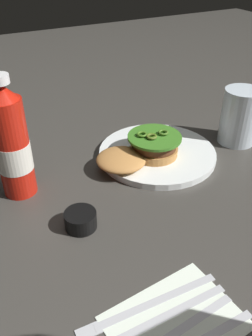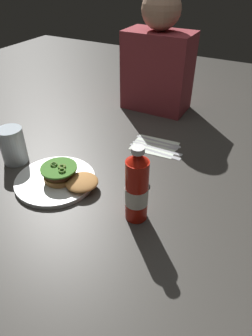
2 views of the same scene
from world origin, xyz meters
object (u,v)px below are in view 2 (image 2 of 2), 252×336
(napkin, at_px, (155,146))
(steak_knife, at_px, (158,152))
(spoon_utensil, at_px, (165,142))
(fork_utensil, at_px, (160,145))
(dinner_plate, at_px, (55,180))
(butter_knife, at_px, (160,148))
(water_glass, at_px, (13,146))
(diner_person, at_px, (158,60))
(burger_sandwich, at_px, (68,176))
(ketchup_bottle, at_px, (137,189))
(condiment_cup, at_px, (139,177))

(napkin, bearing_deg, steak_knife, -52.43)
(napkin, xyz_separation_m, spoon_utensil, (0.03, 0.04, 0.00))
(fork_utensil, bearing_deg, spoon_utensil, 68.82)
(dinner_plate, bearing_deg, butter_knife, 57.01)
(steak_knife, bearing_deg, napkin, 127.57)
(steak_knife, bearing_deg, water_glass, -146.03)
(butter_knife, xyz_separation_m, fork_utensil, (-0.01, 0.03, -0.00))
(spoon_utensil, bearing_deg, diner_person, 119.85)
(burger_sandwich, bearing_deg, ketchup_bottle, -5.68)
(butter_knife, bearing_deg, dinner_plate, -122.99)
(butter_knife, bearing_deg, ketchup_bottle, -77.71)
(water_glass, distance_m, diner_person, 0.74)
(dinner_plate, distance_m, burger_sandwich, 0.05)
(napkin, relative_size, steak_knife, 0.80)
(condiment_cup, relative_size, diner_person, 0.11)
(water_glass, relative_size, napkin, 0.76)
(napkin, bearing_deg, condiment_cup, -79.88)
(steak_knife, distance_m, diner_person, 0.47)
(butter_knife, xyz_separation_m, spoon_utensil, (-0.00, 0.05, -0.00))
(fork_utensil, bearing_deg, napkin, -140.47)
(dinner_plate, height_order, napkin, dinner_plate)
(burger_sandwich, relative_size, diner_person, 0.38)
(diner_person, bearing_deg, napkin, -66.73)
(diner_person, bearing_deg, burger_sandwich, -90.84)
(fork_utensil, bearing_deg, steak_knife, -76.71)
(condiment_cup, relative_size, butter_knife, 0.27)
(burger_sandwich, xyz_separation_m, water_glass, (-0.25, 0.02, 0.03))
(diner_person, bearing_deg, spoon_utensil, -60.15)
(napkin, bearing_deg, diner_person, 113.27)
(dinner_plate, height_order, burger_sandwich, burger_sandwich)
(steak_knife, bearing_deg, fork_utensil, 103.29)
(ketchup_bottle, distance_m, water_glass, 0.52)
(fork_utensil, height_order, diner_person, diner_person)
(ketchup_bottle, relative_size, butter_knife, 1.13)
(ketchup_bottle, bearing_deg, water_glass, 174.85)
(dinner_plate, relative_size, condiment_cup, 4.72)
(ketchup_bottle, height_order, diner_person, diner_person)
(dinner_plate, xyz_separation_m, condiment_cup, (0.24, 0.14, 0.01))
(condiment_cup, bearing_deg, steak_knife, 93.32)
(butter_knife, xyz_separation_m, diner_person, (-0.17, 0.35, 0.22))
(spoon_utensil, height_order, diner_person, diner_person)
(butter_knife, bearing_deg, spoon_utensil, 91.03)
(ketchup_bottle, distance_m, diner_person, 0.77)
(steak_knife, bearing_deg, butter_knife, 95.28)
(ketchup_bottle, height_order, butter_knife, ketchup_bottle)
(diner_person, bearing_deg, butter_knife, -63.75)
(water_glass, bearing_deg, ketchup_bottle, -5.15)
(burger_sandwich, bearing_deg, water_glass, 175.40)
(burger_sandwich, height_order, fork_utensil, burger_sandwich)
(condiment_cup, height_order, spoon_utensil, condiment_cup)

